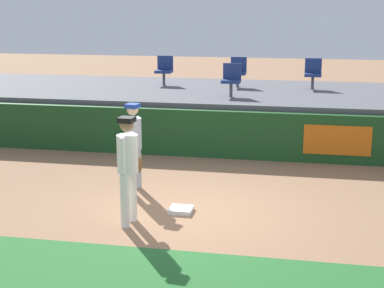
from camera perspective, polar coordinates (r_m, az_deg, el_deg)
The scene contains 10 objects.
ground_plane at distance 10.51m, azimuth -0.20°, elevation -6.57°, with size 60.00×60.00×0.00m, color #936B4C.
first_base at distance 10.49m, azimuth -1.07°, elevation -6.36°, with size 0.40×0.40×0.08m, color white.
player_fielder_home at distance 9.72m, azimuth -6.15°, elevation -1.84°, with size 0.37×0.56×1.81m.
player_runner_visitor at distance 11.48m, azimuth -5.66°, elevation 0.30°, with size 0.39×0.47×1.72m.
field_wall at distance 14.01m, azimuth 2.97°, elevation 0.94°, with size 18.00×0.26×1.13m.
bleacher_platform at distance 16.50m, azimuth 4.22°, elevation 3.04°, with size 18.00×4.80×1.24m, color #59595E.
seat_back_left at distance 17.39m, azimuth -2.67°, elevation 7.24°, with size 0.46×0.44×0.84m.
seat_back_right at distance 16.89m, azimuth 11.55°, elevation 6.80°, with size 0.46×0.44×0.84m.
seat_back_center at distance 17.01m, azimuth 4.45°, elevation 7.07°, with size 0.45×0.44×0.84m.
seat_front_center at distance 15.23m, azimuth 3.82°, elevation 6.33°, with size 0.47×0.44×0.84m.
Camera 1 is at (1.95, -9.67, 3.60)m, focal length 55.51 mm.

